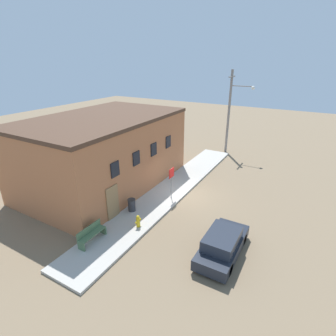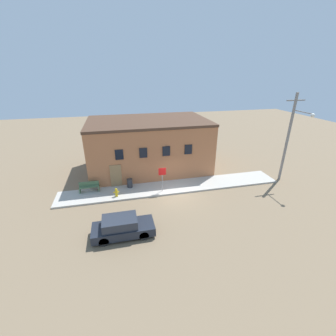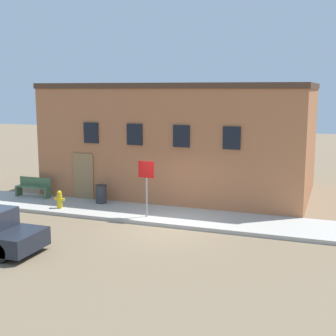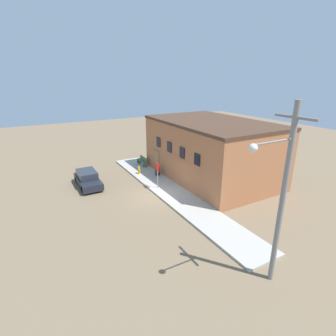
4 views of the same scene
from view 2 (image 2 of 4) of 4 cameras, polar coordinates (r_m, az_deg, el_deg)
ground_plane at (r=19.46m, az=1.99°, el=-6.76°), size 80.00×80.00×0.00m
sidewalk at (r=20.50m, az=1.07°, el=-4.85°), size 19.87×2.54×0.15m
brick_building at (r=23.78m, az=-4.91°, el=5.86°), size 12.03×7.52×5.28m
fire_hydrant at (r=19.24m, az=-12.98°, el=-6.02°), size 0.47×0.22×0.74m
stop_sign at (r=19.02m, az=-1.47°, el=-1.83°), size 0.65×0.06×2.18m
bench at (r=20.59m, az=-19.39°, el=-4.53°), size 1.66×0.44×0.88m
trash_bin at (r=20.44m, az=-9.68°, el=-3.80°), size 0.50×0.50×0.80m
utility_pole at (r=23.12m, az=28.48°, el=7.18°), size 1.80×2.34×8.14m
parked_car at (r=15.08m, az=-11.51°, el=-14.48°), size 3.93×1.64×1.33m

